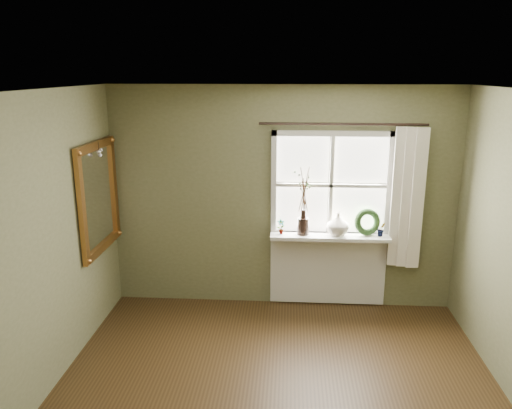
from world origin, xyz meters
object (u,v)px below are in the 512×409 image
Objects in this scene: cream_vase at (338,224)px; gilt_mirror at (99,197)px; wreath at (367,225)px; dark_jug at (303,226)px.

gilt_mirror is (-2.60, -0.42, 0.38)m from cream_vase.
dark_jug is at bearing 166.74° from wreath.
wreath is 3.00m from gilt_mirror.
dark_jug is at bearing 10.78° from gilt_mirror.
cream_vase is 0.22× the size of gilt_mirror.
dark_jug is 0.16× the size of gilt_mirror.
cream_vase is at bearing 0.00° from dark_jug.
dark_jug is 0.40m from cream_vase.
dark_jug is at bearing 180.00° from cream_vase.
gilt_mirror is at bearing -169.22° from dark_jug.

